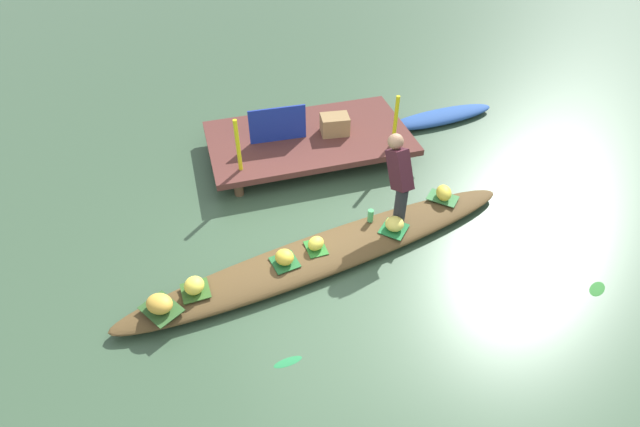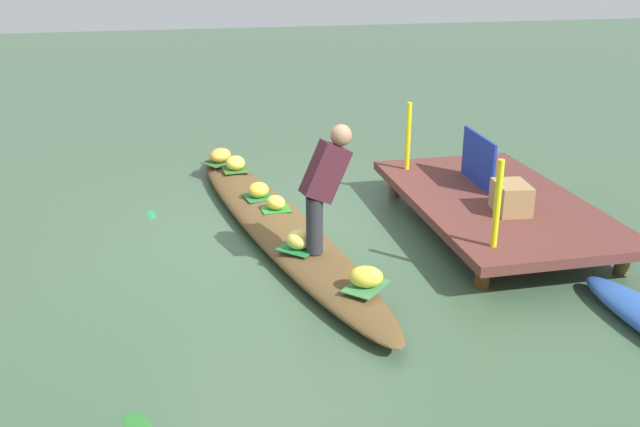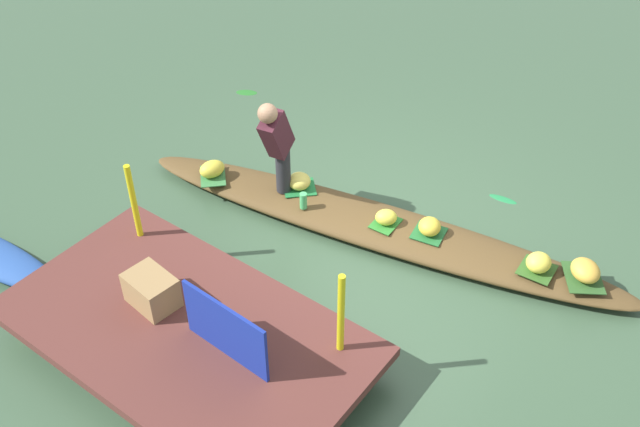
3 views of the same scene
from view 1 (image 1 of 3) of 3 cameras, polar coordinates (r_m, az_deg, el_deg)
canal_water at (r=6.50m, az=0.90°, el=-5.11°), size 40.00×40.00×0.00m
dock_platform at (r=8.14m, az=-1.25°, el=8.57°), size 3.20×1.80×0.36m
vendor_boat at (r=6.42m, az=0.91°, el=-4.46°), size 5.50×1.72×0.21m
moored_boat at (r=9.38m, az=13.54°, el=10.65°), size 2.14×0.66×0.18m
leaf_mat_0 at (r=6.03m, az=-14.02°, el=-8.54°), size 0.34×0.34×0.01m
banana_bunch_0 at (r=5.96m, az=-14.16°, el=-7.96°), size 0.29×0.30×0.19m
leaf_mat_1 at (r=6.17m, az=-4.04°, el=-5.55°), size 0.36×0.37×0.01m
banana_bunch_1 at (r=6.11m, az=-4.08°, el=-5.00°), size 0.31×0.31×0.18m
leaf_mat_2 at (r=6.65m, az=8.42°, el=-1.73°), size 0.47×0.47×0.01m
banana_bunch_2 at (r=6.59m, az=8.50°, el=-1.17°), size 0.27×0.27×0.18m
leaf_mat_3 at (r=5.96m, az=-17.66°, el=-10.34°), size 0.52×0.55×0.01m
banana_bunch_3 at (r=5.89m, az=-17.85°, el=-9.78°), size 0.40×0.40×0.19m
leaf_mat_4 at (r=7.27m, az=13.82°, el=1.75°), size 0.48×0.48×0.01m
banana_bunch_4 at (r=7.21m, az=13.94°, el=2.31°), size 0.29×0.34×0.19m
leaf_mat_5 at (r=6.32m, az=-0.47°, el=-3.94°), size 0.26×0.32×0.01m
banana_bunch_5 at (r=6.27m, az=-0.47°, el=-3.43°), size 0.29×0.29×0.16m
vendor_person at (r=6.40m, az=9.03°, el=4.26°), size 0.26×0.50×1.21m
water_bottle at (r=6.67m, az=5.79°, el=-0.24°), size 0.08×0.08×0.18m
market_banner at (r=7.86m, az=-4.86°, el=10.09°), size 0.89×0.07×0.57m
railing_post_west at (r=7.21m, az=-9.35°, el=7.66°), size 0.06×0.06×0.82m
railing_post_east at (r=7.77m, az=8.61°, el=10.42°), size 0.06×0.06×0.82m
produce_crate at (r=8.09m, az=1.69°, el=10.10°), size 0.47×0.37×0.31m
drifting_plant_0 at (r=7.02m, az=29.07°, el=-7.52°), size 0.33×0.27×0.01m
drifting_plant_1 at (r=5.56m, az=-3.69°, el=-16.53°), size 0.33×0.13×0.01m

